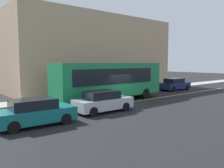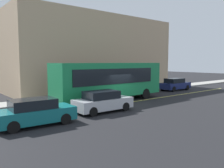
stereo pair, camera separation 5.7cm
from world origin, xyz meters
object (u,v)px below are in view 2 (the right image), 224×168
(car_silver, at_px, (103,101))
(pedestrian_at_corner, at_px, (120,83))
(pedestrian_by_curb, at_px, (156,80))
(bus, at_px, (111,80))
(car_teal, at_px, (35,112))
(pedestrian_near_storefront, at_px, (93,84))
(car_navy, at_px, (175,84))
(traffic_light, at_px, (73,73))

(car_silver, height_order, pedestrian_at_corner, pedestrian_at_corner)
(pedestrian_by_curb, bearing_deg, bus, -159.96)
(car_teal, relative_size, pedestrian_near_storefront, 2.48)
(car_navy, height_order, pedestrian_by_curb, pedestrian_by_curb)
(traffic_light, bearing_deg, pedestrian_by_curb, 5.12)
(car_navy, height_order, car_teal, same)
(traffic_light, xyz_separation_m, car_navy, (13.81, -1.62, -1.79))
(car_teal, relative_size, pedestrian_by_curb, 2.73)
(car_navy, relative_size, car_teal, 0.99)
(bus, relative_size, car_navy, 2.59)
(car_silver, height_order, pedestrian_near_storefront, pedestrian_near_storefront)
(traffic_light, bearing_deg, pedestrian_near_storefront, 22.01)
(pedestrian_near_storefront, bearing_deg, car_teal, -139.98)
(pedestrian_at_corner, height_order, pedestrian_near_storefront, pedestrian_near_storefront)
(car_silver, xyz_separation_m, pedestrian_at_corner, (7.90, 7.23, 0.35))
(car_silver, relative_size, pedestrian_near_storefront, 2.45)
(car_silver, bearing_deg, car_navy, 16.64)
(traffic_light, relative_size, car_navy, 0.74)
(bus, height_order, pedestrian_by_curb, bus)
(pedestrian_near_storefront, bearing_deg, pedestrian_by_curb, -0.40)
(pedestrian_by_curb, height_order, pedestrian_at_corner, pedestrian_by_curb)
(pedestrian_by_curb, bearing_deg, car_silver, -153.39)
(pedestrian_by_curb, relative_size, pedestrian_at_corner, 1.01)
(bus, xyz_separation_m, car_navy, (11.55, 1.26, -1.24))
(car_teal, bearing_deg, car_navy, 13.85)
(car_teal, bearing_deg, bus, 23.49)
(pedestrian_at_corner, xyz_separation_m, pedestrian_near_storefront, (-3.72, 0.09, 0.12))
(car_navy, bearing_deg, pedestrian_by_curb, 96.91)
(traffic_light, height_order, pedestrian_by_curb, traffic_light)
(car_navy, xyz_separation_m, pedestrian_at_corner, (-6.93, 2.80, 0.35))
(traffic_light, relative_size, car_teal, 0.73)
(pedestrian_at_corner, distance_m, pedestrian_near_storefront, 3.72)
(car_silver, relative_size, car_teal, 0.99)
(car_silver, xyz_separation_m, pedestrian_near_storefront, (4.18, 7.33, 0.47))
(car_navy, bearing_deg, car_teal, -166.15)
(pedestrian_by_curb, bearing_deg, traffic_light, -174.88)
(car_silver, bearing_deg, pedestrian_at_corner, 42.48)
(car_silver, bearing_deg, pedestrian_by_curb, 26.61)
(car_silver, relative_size, pedestrian_at_corner, 2.73)
(bus, distance_m, traffic_light, 3.70)
(bus, bearing_deg, car_silver, -135.97)
(car_navy, distance_m, car_teal, 20.55)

